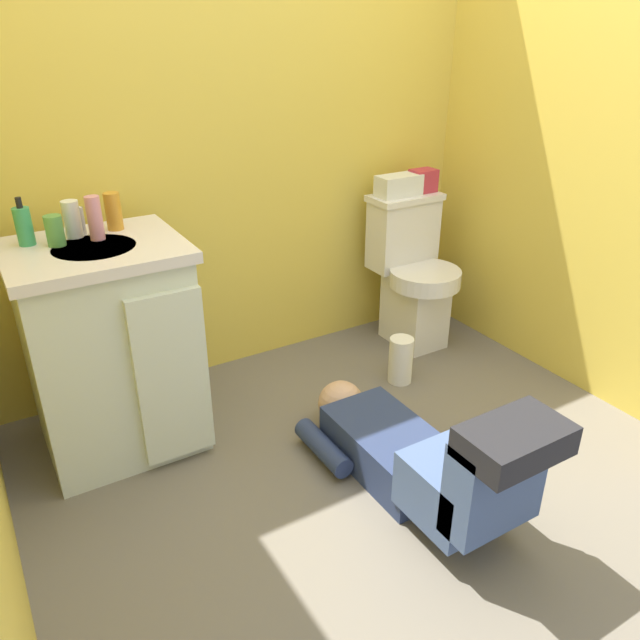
{
  "coord_description": "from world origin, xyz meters",
  "views": [
    {
      "loc": [
        -1.09,
        -1.47,
        1.52
      ],
      "look_at": [
        0.04,
        0.4,
        0.45
      ],
      "focal_mm": 34.57,
      "sensor_mm": 36.0,
      "label": 1
    }
  ],
  "objects_px": {
    "toilet": "(412,273)",
    "toiletry_bag": "(423,181)",
    "tissue_box": "(399,185)",
    "paper_towel_roll": "(401,360)",
    "soap_dispenser": "(24,226)",
    "faucet": "(81,221)",
    "bottle_pink": "(95,218)",
    "vanity_cabinet": "(111,348)",
    "bottle_amber": "(113,211)",
    "bottle_white": "(72,219)",
    "person_plumber": "(421,456)",
    "bottle_green": "(55,231)"
  },
  "relations": [
    {
      "from": "toilet",
      "to": "toiletry_bag",
      "type": "relative_size",
      "value": 6.05
    },
    {
      "from": "tissue_box",
      "to": "paper_towel_roll",
      "type": "distance_m",
      "value": 0.84
    },
    {
      "from": "soap_dispenser",
      "to": "paper_towel_roll",
      "type": "distance_m",
      "value": 1.64
    },
    {
      "from": "faucet",
      "to": "bottle_pink",
      "type": "xyz_separation_m",
      "value": [
        0.03,
        -0.08,
        0.03
      ]
    },
    {
      "from": "faucet",
      "to": "bottle_pink",
      "type": "relative_size",
      "value": 0.65
    },
    {
      "from": "vanity_cabinet",
      "to": "soap_dispenser",
      "type": "distance_m",
      "value": 0.52
    },
    {
      "from": "toiletry_bag",
      "to": "bottle_pink",
      "type": "height_order",
      "value": "bottle_pink"
    },
    {
      "from": "bottle_amber",
      "to": "soap_dispenser",
      "type": "bearing_deg",
      "value": -176.6
    },
    {
      "from": "bottle_white",
      "to": "toiletry_bag",
      "type": "bearing_deg",
      "value": 2.56
    },
    {
      "from": "person_plumber",
      "to": "bottle_green",
      "type": "relative_size",
      "value": 10.14
    },
    {
      "from": "toilet",
      "to": "person_plumber",
      "type": "relative_size",
      "value": 0.7
    },
    {
      "from": "soap_dispenser",
      "to": "bottle_green",
      "type": "relative_size",
      "value": 1.58
    },
    {
      "from": "paper_towel_roll",
      "to": "vanity_cabinet",
      "type": "bearing_deg",
      "value": 170.3
    },
    {
      "from": "toiletry_bag",
      "to": "bottle_green",
      "type": "height_order",
      "value": "bottle_green"
    },
    {
      "from": "bottle_green",
      "to": "bottle_white",
      "type": "distance_m",
      "value": 0.1
    },
    {
      "from": "vanity_cabinet",
      "to": "bottle_white",
      "type": "bearing_deg",
      "value": 105.7
    },
    {
      "from": "bottle_amber",
      "to": "paper_towel_roll",
      "type": "relative_size",
      "value": 0.62
    },
    {
      "from": "soap_dispenser",
      "to": "bottle_white",
      "type": "distance_m",
      "value": 0.16
    },
    {
      "from": "bottle_amber",
      "to": "toilet",
      "type": "bearing_deg",
      "value": -1.33
    },
    {
      "from": "faucet",
      "to": "vanity_cabinet",
      "type": "bearing_deg",
      "value": -88.69
    },
    {
      "from": "bottle_white",
      "to": "bottle_pink",
      "type": "xyz_separation_m",
      "value": [
        0.06,
        -0.07,
        0.01
      ]
    },
    {
      "from": "person_plumber",
      "to": "bottle_amber",
      "type": "xyz_separation_m",
      "value": [
        -0.68,
        1.0,
        0.71
      ]
    },
    {
      "from": "soap_dispenser",
      "to": "paper_towel_roll",
      "type": "height_order",
      "value": "soap_dispenser"
    },
    {
      "from": "bottle_white",
      "to": "paper_towel_roll",
      "type": "distance_m",
      "value": 1.51
    },
    {
      "from": "faucet",
      "to": "soap_dispenser",
      "type": "bearing_deg",
      "value": -173.99
    },
    {
      "from": "bottle_green",
      "to": "bottle_white",
      "type": "xyz_separation_m",
      "value": [
        0.07,
        0.06,
        0.01
      ]
    },
    {
      "from": "paper_towel_roll",
      "to": "toilet",
      "type": "bearing_deg",
      "value": 46.8
    },
    {
      "from": "soap_dispenser",
      "to": "bottle_green",
      "type": "bearing_deg",
      "value": -34.7
    },
    {
      "from": "toiletry_bag",
      "to": "paper_towel_roll",
      "type": "bearing_deg",
      "value": -134.65
    },
    {
      "from": "vanity_cabinet",
      "to": "paper_towel_roll",
      "type": "distance_m",
      "value": 1.27
    },
    {
      "from": "faucet",
      "to": "toiletry_bag",
      "type": "xyz_separation_m",
      "value": [
        1.62,
        0.06,
        -0.06
      ]
    },
    {
      "from": "bottle_green",
      "to": "toiletry_bag",
      "type": "bearing_deg",
      "value": 4.5
    },
    {
      "from": "toilet",
      "to": "toiletry_bag",
      "type": "bearing_deg",
      "value": 40.77
    },
    {
      "from": "bottle_green",
      "to": "bottle_amber",
      "type": "distance_m",
      "value": 0.23
    },
    {
      "from": "bottle_amber",
      "to": "paper_towel_roll",
      "type": "height_order",
      "value": "bottle_amber"
    },
    {
      "from": "tissue_box",
      "to": "paper_towel_roll",
      "type": "height_order",
      "value": "tissue_box"
    },
    {
      "from": "faucet",
      "to": "person_plumber",
      "type": "distance_m",
      "value": 1.46
    },
    {
      "from": "paper_towel_roll",
      "to": "tissue_box",
      "type": "bearing_deg",
      "value": 58.12
    },
    {
      "from": "vanity_cabinet",
      "to": "person_plumber",
      "type": "distance_m",
      "value": 1.19
    },
    {
      "from": "bottle_white",
      "to": "bottle_green",
      "type": "bearing_deg",
      "value": -138.8
    },
    {
      "from": "tissue_box",
      "to": "faucet",
      "type": "bearing_deg",
      "value": -177.81
    },
    {
      "from": "soap_dispenser",
      "to": "bottle_amber",
      "type": "bearing_deg",
      "value": 3.4
    },
    {
      "from": "toilet",
      "to": "vanity_cabinet",
      "type": "bearing_deg",
      "value": -175.78
    },
    {
      "from": "faucet",
      "to": "person_plumber",
      "type": "relative_size",
      "value": 0.09
    },
    {
      "from": "bottle_green",
      "to": "bottle_white",
      "type": "height_order",
      "value": "bottle_white"
    },
    {
      "from": "person_plumber",
      "to": "toiletry_bag",
      "type": "relative_size",
      "value": 8.59
    },
    {
      "from": "bottle_green",
      "to": "soap_dispenser",
      "type": "bearing_deg",
      "value": 145.3
    },
    {
      "from": "bottle_green",
      "to": "bottle_white",
      "type": "relative_size",
      "value": 0.8
    },
    {
      "from": "bottle_pink",
      "to": "person_plumber",
      "type": "bearing_deg",
      "value": -50.18
    },
    {
      "from": "faucet",
      "to": "tissue_box",
      "type": "height_order",
      "value": "faucet"
    }
  ]
}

